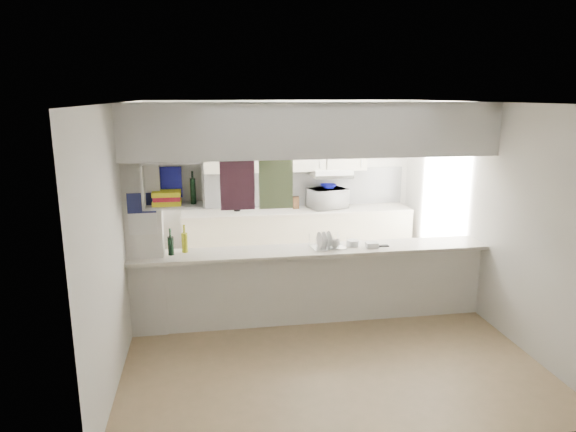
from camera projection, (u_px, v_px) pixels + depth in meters
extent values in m
plane|color=#9D835B|center=(312.00, 321.00, 6.23)|extent=(4.80, 4.80, 0.00)
plane|color=white|center=(314.00, 102.00, 5.63)|extent=(4.80, 4.80, 0.00)
plane|color=silver|center=(282.00, 183.00, 8.24)|extent=(4.20, 0.00, 4.20)
plane|color=silver|center=(125.00, 224.00, 5.60)|extent=(0.00, 4.80, 4.80)
plane|color=silver|center=(481.00, 211.00, 6.26)|extent=(0.00, 4.80, 4.80)
cube|color=silver|center=(312.00, 287.00, 6.13)|extent=(4.20, 0.15, 0.88)
cube|color=beige|center=(313.00, 250.00, 6.02)|extent=(4.20, 0.50, 0.04)
cube|color=white|center=(314.00, 130.00, 5.70)|extent=(4.20, 0.50, 0.60)
cube|color=silver|center=(144.00, 224.00, 5.64)|extent=(0.40, 0.18, 2.60)
cube|color=#191E4C|center=(141.00, 203.00, 5.49)|extent=(0.30, 0.01, 0.22)
cube|color=white|center=(143.00, 224.00, 5.54)|extent=(0.30, 0.01, 0.24)
cube|color=black|center=(237.00, 184.00, 5.92)|extent=(0.40, 0.02, 0.62)
cube|color=#185D6F|center=(276.00, 183.00, 5.99)|extent=(0.40, 0.02, 0.62)
cube|color=white|center=(175.00, 206.00, 5.55)|extent=(0.65, 0.35, 0.02)
cube|color=white|center=(173.00, 162.00, 5.44)|extent=(0.65, 0.35, 0.02)
cube|color=white|center=(175.00, 181.00, 5.65)|extent=(0.65, 0.02, 0.50)
cube|color=white|center=(144.00, 185.00, 5.44)|extent=(0.02, 0.35, 0.50)
cube|color=white|center=(203.00, 183.00, 5.54)|extent=(0.02, 0.35, 0.50)
cube|color=yellow|center=(167.00, 202.00, 5.52)|extent=(0.30, 0.24, 0.05)
cube|color=#AC172D|center=(167.00, 198.00, 5.51)|extent=(0.28, 0.22, 0.05)
cube|color=yellow|center=(167.00, 193.00, 5.50)|extent=(0.30, 0.24, 0.05)
cube|color=#0C0E8A|center=(170.00, 182.00, 5.60)|extent=(0.26, 0.02, 0.34)
cylinder|color=black|center=(193.00, 191.00, 5.54)|extent=(0.06, 0.06, 0.28)
cube|color=beige|center=(297.00, 238.00, 8.18)|extent=(3.60, 0.60, 0.90)
cube|color=beige|center=(298.00, 210.00, 8.07)|extent=(3.60, 0.63, 0.03)
cube|color=silver|center=(295.00, 188.00, 8.27)|extent=(3.60, 0.03, 0.60)
cube|color=beige|center=(284.00, 148.00, 7.94)|extent=(2.62, 0.34, 0.72)
cube|color=white|center=(331.00, 173.00, 8.08)|extent=(0.60, 0.46, 0.12)
cube|color=silver|center=(335.00, 177.00, 7.87)|extent=(0.60, 0.02, 0.05)
imported|color=white|center=(328.00, 198.00, 8.13)|extent=(0.65, 0.52, 0.32)
imported|color=#0C0E8A|center=(328.00, 186.00, 8.12)|extent=(0.26, 0.26, 0.06)
cube|color=silver|center=(327.00, 247.00, 6.06)|extent=(0.42, 0.34, 0.01)
cylinder|color=white|center=(320.00, 239.00, 6.01)|extent=(0.04, 0.19, 0.19)
cylinder|color=white|center=(325.00, 239.00, 6.02)|extent=(0.04, 0.19, 0.19)
cylinder|color=white|center=(329.00, 238.00, 6.04)|extent=(0.04, 0.19, 0.19)
imported|color=white|center=(335.00, 244.00, 6.01)|extent=(0.13, 0.13, 0.09)
cylinder|color=black|center=(171.00, 246.00, 5.76)|extent=(0.07, 0.07, 0.21)
cylinder|color=black|center=(170.00, 233.00, 5.72)|extent=(0.03, 0.03, 0.10)
cylinder|color=olive|center=(185.00, 243.00, 5.86)|extent=(0.07, 0.07, 0.23)
cylinder|color=olive|center=(184.00, 229.00, 5.82)|extent=(0.03, 0.03, 0.10)
cylinder|color=silver|center=(353.00, 243.00, 6.12)|extent=(0.14, 0.14, 0.07)
cube|color=silver|center=(372.00, 245.00, 6.06)|extent=(0.14, 0.10, 0.06)
cube|color=black|center=(383.00, 246.00, 6.11)|extent=(0.14, 0.07, 0.01)
cylinder|color=black|center=(237.00, 207.00, 7.95)|extent=(0.10, 0.10, 0.14)
cube|color=brown|center=(296.00, 203.00, 8.12)|extent=(0.10, 0.08, 0.19)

